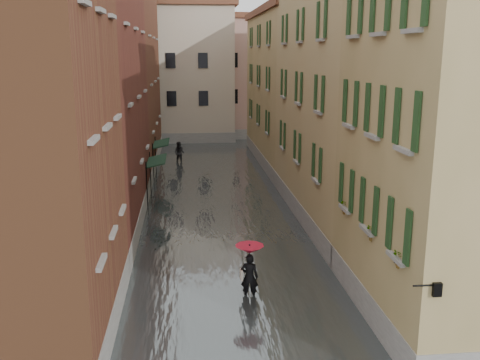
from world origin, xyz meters
TOP-DOWN VIEW (x-y plane):
  - ground at (0.00, 0.00)m, footprint 120.00×120.00m
  - floodwater at (0.00, 13.00)m, footprint 10.00×60.00m
  - building_left_mid at (-7.00, 9.00)m, footprint 6.00×14.00m
  - building_left_far at (-7.00, 24.00)m, footprint 6.00×16.00m
  - building_right_near at (7.00, -2.00)m, footprint 6.00×8.00m
  - building_right_mid at (7.00, 9.00)m, footprint 6.00×14.00m
  - building_right_far at (7.00, 24.00)m, footprint 6.00×16.00m
  - building_end_cream at (-3.00, 38.00)m, footprint 12.00×9.00m
  - building_end_pink at (6.00, 40.00)m, footprint 10.00×9.00m
  - awning_near at (-3.48, 13.28)m, footprint 1.09×3.12m
  - awning_far at (-3.48, 19.49)m, footprint 1.09×3.19m
  - wall_lantern at (4.33, -6.00)m, footprint 0.71×0.22m
  - window_planters at (4.12, -2.01)m, footprint 0.59×5.92m
  - pedestrian_main at (0.44, -0.01)m, footprint 1.03×1.03m
  - pedestrian_far at (-2.28, 24.57)m, footprint 1.06×0.94m

SIDE VIEW (x-z plane):
  - ground at x=0.00m, z-range 0.00..0.00m
  - floodwater at x=0.00m, z-range 0.00..0.20m
  - pedestrian_far at x=-2.28m, z-range 0.00..1.81m
  - pedestrian_main at x=0.44m, z-range 0.25..2.31m
  - awning_near at x=-3.48m, z-range 1.07..3.87m
  - awning_far at x=-3.48m, z-range 1.07..3.87m
  - wall_lantern at x=4.33m, z-range 2.83..3.18m
  - window_planters at x=4.12m, z-range 3.09..3.93m
  - building_right_near at x=7.00m, z-range 0.00..11.50m
  - building_right_far at x=7.00m, z-range 0.00..11.50m
  - building_end_pink at x=6.00m, z-range 0.00..12.00m
  - building_left_mid at x=-7.00m, z-range 0.00..12.50m
  - building_right_mid at x=7.00m, z-range 0.00..13.00m
  - building_end_cream at x=-3.00m, z-range 0.00..13.00m
  - building_left_far at x=-7.00m, z-range 0.00..14.00m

